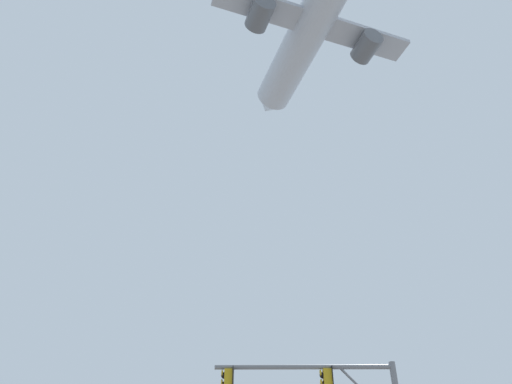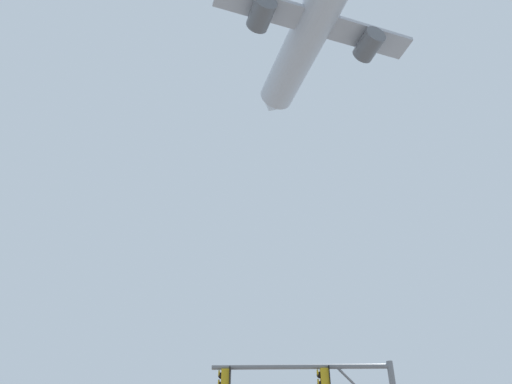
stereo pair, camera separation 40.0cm
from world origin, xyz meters
The scene contains 1 object.
airplane centered at (8.22, 22.34, 40.94)m, with size 20.07×25.98×7.10m.
Camera 2 is at (-0.32, -6.38, 1.75)m, focal length 33.04 mm.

